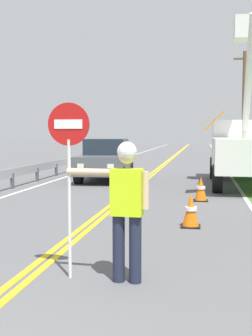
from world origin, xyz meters
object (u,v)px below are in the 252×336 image
(utility_bucket_truck, at_px, (243,146))
(traffic_cone_lead, at_px, (191,211))
(utility_pole_mid, at_px, (244,102))
(oncoming_sedan_nearest, at_px, (106,160))
(flagger_worker, at_px, (126,202))
(stop_sign_paddle, at_px, (69,150))
(traffic_cone_mid, at_px, (201,189))

(utility_bucket_truck, height_order, traffic_cone_lead, utility_bucket_truck)
(utility_bucket_truck, relative_size, utility_pole_mid, 0.79)
(oncoming_sedan_nearest, bearing_deg, utility_bucket_truck, -4.27)
(flagger_worker, relative_size, traffic_cone_lead, 2.61)
(flagger_worker, bearing_deg, oncoming_sedan_nearest, 104.06)
(stop_sign_paddle, bearing_deg, oncoming_sedan_nearest, 100.50)
(utility_pole_mid, height_order, traffic_cone_lead, utility_pole_mid)
(utility_pole_mid, relative_size, traffic_cone_mid, 12.28)
(oncoming_sedan_nearest, bearing_deg, traffic_cone_lead, -66.04)
(flagger_worker, bearing_deg, stop_sign_paddle, 177.62)
(stop_sign_paddle, relative_size, traffic_cone_mid, 3.33)
(utility_bucket_truck, relative_size, oncoming_sedan_nearest, 1.63)
(stop_sign_paddle, bearing_deg, traffic_cone_mid, 76.20)
(traffic_cone_lead, relative_size, traffic_cone_mid, 1.00)
(flagger_worker, height_order, utility_bucket_truck, utility_bucket_truck)
(flagger_worker, xyz_separation_m, utility_pole_mid, (4.26, 31.28, 3.44))
(stop_sign_paddle, relative_size, utility_pole_mid, 0.27)
(utility_bucket_truck, distance_m, oncoming_sedan_nearest, 5.46)
(utility_pole_mid, bearing_deg, flagger_worker, -97.76)
(utility_pole_mid, bearing_deg, traffic_cone_lead, -97.22)
(traffic_cone_mid, bearing_deg, utility_bucket_truck, 70.49)
(utility_bucket_truck, relative_size, traffic_cone_mid, 9.73)
(stop_sign_paddle, height_order, traffic_cone_lead, stop_sign_paddle)
(utility_bucket_truck, xyz_separation_m, traffic_cone_mid, (-1.55, -4.38, -1.10))
(flagger_worker, xyz_separation_m, oncoming_sedan_nearest, (-2.94, 11.73, -0.21))
(flagger_worker, height_order, traffic_cone_lead, flagger_worker)
(utility_pole_mid, xyz_separation_m, traffic_cone_mid, (-3.33, -24.34, -4.15))
(utility_pole_mid, bearing_deg, utility_bucket_truck, -95.11)
(utility_bucket_truck, bearing_deg, stop_sign_paddle, -106.05)
(utility_pole_mid, relative_size, traffic_cone_lead, 12.28)
(stop_sign_paddle, height_order, utility_bucket_truck, utility_bucket_truck)
(traffic_cone_lead, distance_m, traffic_cone_mid, 3.50)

